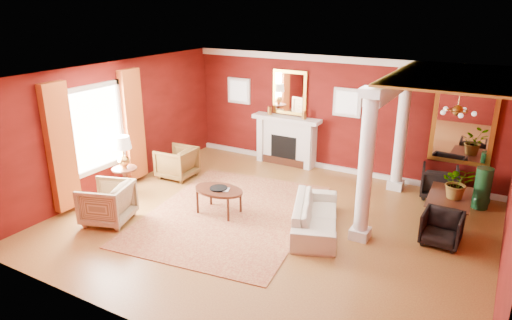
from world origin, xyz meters
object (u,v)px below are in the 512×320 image
Objects in this scene: sofa at (316,211)px; dining_table at (451,202)px; coffee_table at (219,191)px; armchair_leopard at (177,161)px; side_table at (123,157)px; armchair_stripe at (107,201)px.

sofa is 1.43× the size of dining_table.
dining_table is at bearing 26.00° from coffee_table.
armchair_leopard reaches higher than sofa.
side_table is (-2.35, -0.25, 0.42)m from coffee_table.
dining_table reaches higher than coffee_table.
armchair_stripe is (-3.69, -1.72, 0.05)m from sofa.
side_table is 6.91m from dining_table.
coffee_table is (2.03, -1.17, 0.07)m from armchair_leopard.
sofa is at bearing 126.23° from dining_table.
armchair_stripe is at bearing 118.25° from dining_table.
armchair_leopard is 0.79× the size of coffee_table.
armchair_leopard is 2.35m from coffee_table.
sofa is 4.12m from armchair_leopard.
sofa reaches higher than coffee_table.
dining_table is (6.51, 2.27, -0.51)m from side_table.
armchair_stripe is at bearing -140.33° from coffee_table.
armchair_stripe is (0.34, -2.57, 0.03)m from armchair_leopard.
coffee_table is 0.78× the size of side_table.
armchair_leopard is at bearing 169.40° from armchair_stripe.
armchair_leopard is at bearing 77.33° from side_table.
armchair_leopard is 1.53m from side_table.
armchair_stripe is 0.65× the size of side_table.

